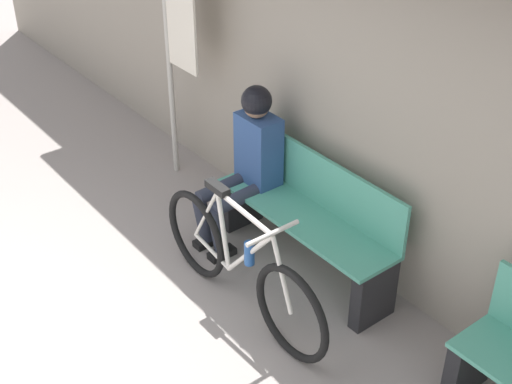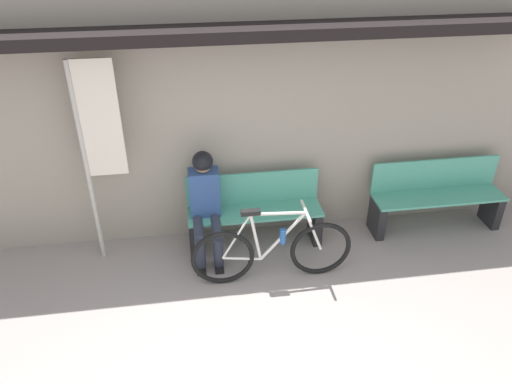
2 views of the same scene
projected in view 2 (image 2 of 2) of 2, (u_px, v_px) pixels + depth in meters
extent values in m
cube|color=#9E9384|center=(225.00, 109.00, 5.56)|extent=(12.00, 0.12, 3.20)
cube|color=black|center=(224.00, 33.00, 4.86)|extent=(6.60, 0.44, 0.12)
cube|color=#51A88E|center=(255.00, 212.00, 5.84)|extent=(1.57, 0.42, 0.03)
cube|color=#51A88E|center=(253.00, 188.00, 5.89)|extent=(1.57, 0.03, 0.40)
cube|color=#232326|center=(193.00, 234.00, 5.87)|extent=(0.10, 0.36, 0.45)
cube|color=#232326|center=(315.00, 223.00, 6.06)|extent=(0.10, 0.36, 0.45)
torus|color=black|center=(223.00, 258.00, 5.30)|extent=(0.68, 0.05, 0.68)
torus|color=black|center=(321.00, 249.00, 5.44)|extent=(0.68, 0.05, 0.68)
cylinder|color=silver|center=(278.00, 213.00, 5.11)|extent=(0.58, 0.03, 0.07)
cylinder|color=silver|center=(283.00, 236.00, 5.27)|extent=(0.50, 0.03, 0.58)
cylinder|color=silver|center=(256.00, 237.00, 5.22)|extent=(0.14, 0.03, 0.60)
cylinder|color=silver|center=(242.00, 258.00, 5.34)|extent=(0.41, 0.03, 0.09)
cylinder|color=silver|center=(236.00, 237.00, 5.18)|extent=(0.32, 0.02, 0.54)
cylinder|color=silver|center=(313.00, 231.00, 5.30)|extent=(0.22, 0.03, 0.50)
cube|color=black|center=(250.00, 212.00, 5.05)|extent=(0.20, 0.07, 0.05)
cylinder|color=silver|center=(306.00, 211.00, 5.14)|extent=(0.03, 0.40, 0.03)
cylinder|color=#235199|center=(283.00, 236.00, 5.27)|extent=(0.07, 0.07, 0.17)
cylinder|color=#2D3342|center=(198.00, 227.00, 5.56)|extent=(0.11, 0.46, 0.13)
cylinder|color=#2D3342|center=(200.00, 253.00, 5.50)|extent=(0.11, 0.17, 0.42)
cube|color=black|center=(201.00, 268.00, 5.64)|extent=(0.10, 0.22, 0.06)
cylinder|color=#2D3342|center=(216.00, 226.00, 5.58)|extent=(0.11, 0.46, 0.13)
cylinder|color=#2D3342|center=(218.00, 252.00, 5.52)|extent=(0.11, 0.17, 0.42)
cube|color=black|center=(219.00, 266.00, 5.67)|extent=(0.10, 0.22, 0.06)
cube|color=#2D4C84|center=(204.00, 192.00, 5.65)|extent=(0.34, 0.22, 0.56)
sphere|color=#9E7556|center=(203.00, 164.00, 5.44)|extent=(0.20, 0.20, 0.20)
sphere|color=black|center=(203.00, 161.00, 5.42)|extent=(0.23, 0.23, 0.23)
cube|color=#51A88E|center=(439.00, 197.00, 6.13)|extent=(1.63, 0.42, 0.03)
cube|color=#51A88E|center=(435.00, 174.00, 6.18)|extent=(1.63, 0.03, 0.40)
cube|color=#232326|center=(377.00, 218.00, 6.16)|extent=(0.10, 0.36, 0.45)
cube|color=#232326|center=(492.00, 208.00, 6.35)|extent=(0.10, 0.36, 0.45)
cylinder|color=#B7B2A8|center=(87.00, 168.00, 5.28)|extent=(0.05, 0.05, 2.33)
cube|color=silver|center=(101.00, 120.00, 5.03)|extent=(0.40, 0.02, 1.25)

